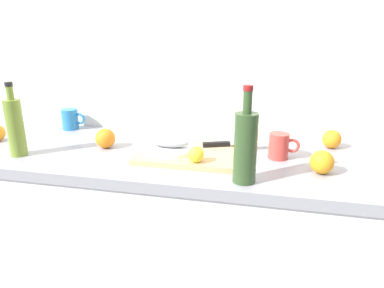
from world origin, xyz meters
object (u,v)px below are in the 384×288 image
at_px(fish_fillet, 170,142).
at_px(orange_0, 105,138).
at_px(coffee_mug_2, 71,119).
at_px(olive_oil_bottle, 15,126).
at_px(white_plate, 170,149).
at_px(wine_bottle, 245,146).
at_px(chef_knife, 229,144).
at_px(cutting_board, 192,154).
at_px(lemon_0, 196,154).
at_px(coffee_mug_1, 279,146).

xyz_separation_m(fish_fillet, orange_0, (-0.28, 0.03, -0.01)).
xyz_separation_m(fish_fillet, coffee_mug_2, (-0.57, 0.26, -0.00)).
bearing_deg(olive_oil_bottle, white_plate, 12.39).
bearing_deg(wine_bottle, chef_knife, 106.04).
relative_size(cutting_board, coffee_mug_2, 3.45).
height_order(white_plate, lemon_0, lemon_0).
relative_size(olive_oil_bottle, wine_bottle, 0.91).
distance_m(cutting_board, lemon_0, 0.12).
height_order(white_plate, orange_0, orange_0).
relative_size(lemon_0, olive_oil_bottle, 0.20).
distance_m(chef_knife, coffee_mug_1, 0.20).
height_order(fish_fillet, coffee_mug_1, coffee_mug_1).
relative_size(white_plate, orange_0, 2.51).
height_order(white_plate, olive_oil_bottle, olive_oil_bottle).
height_order(cutting_board, wine_bottle, wine_bottle).
height_order(chef_knife, lemon_0, lemon_0).
distance_m(white_plate, orange_0, 0.29).
distance_m(chef_knife, coffee_mug_2, 0.81).
xyz_separation_m(cutting_board, wine_bottle, (0.22, -0.20, 0.11)).
relative_size(fish_fillet, coffee_mug_2, 1.30).
relative_size(chef_knife, wine_bottle, 0.89).
xyz_separation_m(white_plate, orange_0, (-0.28, 0.03, 0.01)).
bearing_deg(fish_fillet, wine_bottle, -31.78).
relative_size(lemon_0, coffee_mug_2, 0.49).
bearing_deg(fish_fillet, chef_knife, 25.94).
bearing_deg(chef_knife, orange_0, 167.27).
bearing_deg(cutting_board, olive_oil_bottle, -168.59).
relative_size(white_plate, lemon_0, 3.53).
distance_m(chef_knife, wine_bottle, 0.32).
relative_size(white_plate, coffee_mug_2, 1.73).
relative_size(chef_knife, lemon_0, 4.85).
height_order(fish_fillet, wine_bottle, wine_bottle).
xyz_separation_m(chef_knife, coffee_mug_2, (-0.79, 0.15, 0.02)).
distance_m(olive_oil_bottle, coffee_mug_1, 1.01).
bearing_deg(coffee_mug_1, fish_fillet, -171.95).
relative_size(wine_bottle, coffee_mug_1, 2.72).
bearing_deg(chef_knife, white_plate, -175.57).
height_order(chef_knife, coffee_mug_1, coffee_mug_1).
height_order(white_plate, coffee_mug_1, coffee_mug_1).
bearing_deg(chef_knife, olive_oil_bottle, 174.83).
xyz_separation_m(coffee_mug_2, orange_0, (0.29, -0.23, -0.01)).
distance_m(fish_fillet, olive_oil_bottle, 0.59).
distance_m(white_plate, olive_oil_bottle, 0.60).
bearing_deg(chef_knife, coffee_mug_1, -35.25).
bearing_deg(coffee_mug_2, lemon_0, -27.09).
bearing_deg(coffee_mug_2, olive_oil_bottle, -90.21).
bearing_deg(olive_oil_bottle, coffee_mug_2, 89.79).
bearing_deg(coffee_mug_2, orange_0, -38.14).
bearing_deg(coffee_mug_2, coffee_mug_1, -11.31).
distance_m(cutting_board, chef_knife, 0.17).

